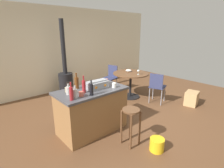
{
  "coord_description": "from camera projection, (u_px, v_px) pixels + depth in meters",
  "views": [
    {
      "loc": [
        -2.55,
        -2.72,
        1.97
      ],
      "look_at": [
        0.05,
        0.22,
        0.76
      ],
      "focal_mm": 27.85,
      "sensor_mm": 36.0,
      "label": 1
    }
  ],
  "objects": [
    {
      "name": "wine_glass",
      "position": [
        138.0,
        71.0,
        4.94
      ],
      "size": [
        0.07,
        0.07,
        0.14
      ],
      "color": "silver",
      "rests_on": "dining_table"
    },
    {
      "name": "cup_0",
      "position": [
        106.0,
        81.0,
        3.68
      ],
      "size": [
        0.12,
        0.09,
        0.11
      ],
      "color": "#DB6651",
      "rests_on": "kitchen_island"
    },
    {
      "name": "plastic_bucket",
      "position": [
        157.0,
        145.0,
        2.96
      ],
      "size": [
        0.25,
        0.25,
        0.22
      ],
      "primitive_type": "cylinder",
      "color": "yellow",
      "rests_on": "ground_plane"
    },
    {
      "name": "cup_1",
      "position": [
        68.0,
        89.0,
        3.2
      ],
      "size": [
        0.12,
        0.09,
        0.09
      ],
      "color": "tan",
      "rests_on": "kitchen_island"
    },
    {
      "name": "cup_2",
      "position": [
        114.0,
        85.0,
        3.45
      ],
      "size": [
        0.12,
        0.08,
        0.09
      ],
      "color": "white",
      "rests_on": "kitchen_island"
    },
    {
      "name": "wood_stove",
      "position": [
        66.0,
        78.0,
        5.46
      ],
      "size": [
        0.44,
        0.45,
        2.3
      ],
      "color": "black",
      "rests_on": "ground_plane"
    },
    {
      "name": "bottle_0",
      "position": [
        77.0,
        83.0,
        3.37
      ],
      "size": [
        0.08,
        0.08,
        0.31
      ],
      "color": "#603314",
      "rests_on": "kitchen_island"
    },
    {
      "name": "kitchen_island",
      "position": [
        92.0,
        110.0,
        3.47
      ],
      "size": [
        1.37,
        0.74,
        0.88
      ],
      "color": "olive",
      "rests_on": "ground_plane"
    },
    {
      "name": "bottle_1",
      "position": [
        71.0,
        93.0,
        2.8
      ],
      "size": [
        0.06,
        0.06,
        0.31
      ],
      "color": "maroon",
      "rests_on": "kitchen_island"
    },
    {
      "name": "dining_table",
      "position": [
        131.0,
        79.0,
        5.22
      ],
      "size": [
        1.06,
        1.06,
        0.76
      ],
      "color": "black",
      "rests_on": "ground_plane"
    },
    {
      "name": "serving_bowl",
      "position": [
        129.0,
        70.0,
        5.32
      ],
      "size": [
        0.18,
        0.18,
        0.07
      ],
      "primitive_type": "ellipsoid",
      "color": "white",
      "rests_on": "dining_table"
    },
    {
      "name": "bottle_5",
      "position": [
        91.0,
        89.0,
        3.02
      ],
      "size": [
        0.06,
        0.06,
        0.28
      ],
      "color": "black",
      "rests_on": "kitchen_island"
    },
    {
      "name": "bottle_4",
      "position": [
        75.0,
        94.0,
        2.88
      ],
      "size": [
        0.08,
        0.08,
        0.22
      ],
      "color": "#B7B2AD",
      "rests_on": "kitchen_island"
    },
    {
      "name": "folding_chair_near",
      "position": [
        111.0,
        76.0,
        5.72
      ],
      "size": [
        0.49,
        0.49,
        0.87
      ],
      "color": "navy",
      "rests_on": "ground_plane"
    },
    {
      "name": "bottle_2",
      "position": [
        84.0,
        86.0,
        3.14
      ],
      "size": [
        0.07,
        0.07,
        0.32
      ],
      "color": "maroon",
      "rests_on": "kitchen_island"
    },
    {
      "name": "bottle_3",
      "position": [
        68.0,
        90.0,
        3.06
      ],
      "size": [
        0.08,
        0.08,
        0.2
      ],
      "color": "#B7B2AD",
      "rests_on": "kitchen_island"
    },
    {
      "name": "toolbox",
      "position": [
        97.0,
        85.0,
        3.38
      ],
      "size": [
        0.43,
        0.24,
        0.16
      ],
      "color": "gray",
      "rests_on": "kitchen_island"
    },
    {
      "name": "back_wall",
      "position": [
        60.0,
        50.0,
        5.72
      ],
      "size": [
        8.0,
        0.1,
        2.7
      ],
      "primitive_type": "cube",
      "color": "beige",
      "rests_on": "ground_plane"
    },
    {
      "name": "folding_chair_far",
      "position": [
        157.0,
        86.0,
        4.79
      ],
      "size": [
        0.51,
        0.51,
        0.87
      ],
      "color": "navy",
      "rests_on": "ground_plane"
    },
    {
      "name": "ground_plane",
      "position": [
        117.0,
        117.0,
        4.15
      ],
      "size": [
        8.8,
        8.8,
        0.0
      ],
      "primitive_type": "plane",
      "color": "brown"
    },
    {
      "name": "cup_3",
      "position": [
        81.0,
        94.0,
        2.99
      ],
      "size": [
        0.12,
        0.08,
        0.08
      ],
      "color": "#DB6651",
      "rests_on": "kitchen_island"
    },
    {
      "name": "wooden_stool",
      "position": [
        131.0,
        120.0,
        3.03
      ],
      "size": [
        0.31,
        0.31,
        0.68
      ],
      "color": "brown",
      "rests_on": "ground_plane"
    },
    {
      "name": "cardboard_box",
      "position": [
        192.0,
        98.0,
        4.77
      ],
      "size": [
        0.45,
        0.38,
        0.38
      ],
      "primitive_type": "cube",
      "rotation": [
        0.0,
        0.0,
        0.21
      ],
      "color": "tan",
      "rests_on": "ground_plane"
    }
  ]
}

